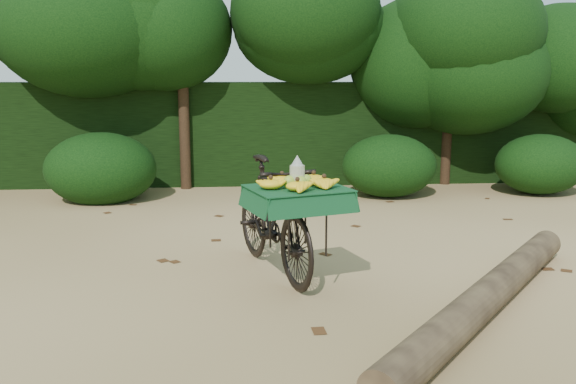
{
  "coord_description": "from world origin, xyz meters",
  "views": [
    {
      "loc": [
        -0.85,
        -5.14,
        1.88
      ],
      "look_at": [
        -0.42,
        0.37,
        0.84
      ],
      "focal_mm": 38.0,
      "sensor_mm": 36.0,
      "label": 1
    }
  ],
  "objects": [
    {
      "name": "leaf_litter",
      "position": [
        0.0,
        0.65,
        0.01
      ],
      "size": [
        7.0,
        7.3,
        0.01
      ],
      "primitive_type": null,
      "color": "#482913",
      "rests_on": "ground"
    },
    {
      "name": "ground",
      "position": [
        0.0,
        0.0,
        0.0
      ],
      "size": [
        80.0,
        80.0,
        0.0
      ],
      "primitive_type": "plane",
      "color": "tan",
      "rests_on": "ground"
    },
    {
      "name": "bush_clumps",
      "position": [
        0.5,
        4.3,
        0.45
      ],
      "size": [
        8.8,
        1.7,
        0.9
      ],
      "primitive_type": null,
      "color": "black",
      "rests_on": "ground"
    },
    {
      "name": "tree_row",
      "position": [
        -0.65,
        5.5,
        2.0
      ],
      "size": [
        14.5,
        2.0,
        4.0
      ],
      "primitive_type": null,
      "color": "black",
      "rests_on": "ground"
    },
    {
      "name": "fallen_log",
      "position": [
        1.15,
        -0.57,
        0.14
      ],
      "size": [
        2.72,
        3.15,
        0.28
      ],
      "primitive_type": "cylinder",
      "rotation": [
        1.57,
        0.0,
        -0.7
      ],
      "color": "brown",
      "rests_on": "ground"
    },
    {
      "name": "vendor_bicycle",
      "position": [
        -0.54,
        0.56,
        0.58
      ],
      "size": [
        1.22,
        1.99,
        1.14
      ],
      "rotation": [
        0.0,
        0.0,
        0.31
      ],
      "color": "black",
      "rests_on": "ground"
    },
    {
      "name": "hedge_backdrop",
      "position": [
        0.0,
        6.3,
        0.9
      ],
      "size": [
        26.0,
        1.8,
        1.8
      ],
      "primitive_type": "cube",
      "color": "black",
      "rests_on": "ground"
    }
  ]
}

